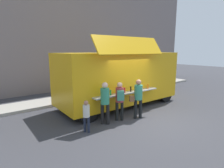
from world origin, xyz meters
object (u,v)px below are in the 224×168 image
object	(u,v)px
food_truck_main	(120,77)
customer_front_ordering	(138,96)
trash_bin	(137,82)
customer_mid_with_backpack	(120,97)
customer_rear_waiting	(105,99)
child_near_queue	(86,113)

from	to	relation	value
food_truck_main	customer_front_ordering	bearing A→B (deg)	-106.84
trash_bin	customer_mid_with_backpack	xyz separation A→B (m)	(-5.15, -4.01, 0.48)
customer_front_ordering	customer_rear_waiting	world-z (taller)	customer_front_ordering
food_truck_main	child_near_queue	distance (m)	3.66
food_truck_main	customer_front_ordering	distance (m)	2.12
food_truck_main	customer_front_ordering	size ratio (longest dim) A/B	3.83
food_truck_main	child_near_queue	xyz separation A→B (m)	(-3.08, -1.79, -0.83)
food_truck_main	customer_mid_with_backpack	world-z (taller)	food_truck_main
customer_mid_with_backpack	customer_front_ordering	bearing A→B (deg)	-76.80
customer_rear_waiting	child_near_queue	world-z (taller)	customer_rear_waiting
trash_bin	customer_rear_waiting	world-z (taller)	customer_rear_waiting
customer_front_ordering	customer_rear_waiting	size ratio (longest dim) A/B	1.00
food_truck_main	customer_mid_with_backpack	distance (m)	2.28
trash_bin	customer_mid_with_backpack	size ratio (longest dim) A/B	0.64
food_truck_main	child_near_queue	size ratio (longest dim) A/B	5.53
trash_bin	customer_front_ordering	world-z (taller)	customer_front_ordering
food_truck_main	customer_mid_with_backpack	size ratio (longest dim) A/B	3.99
food_truck_main	customer_front_ordering	xyz separation A→B (m)	(-0.64, -1.96, -0.52)
customer_front_ordering	child_near_queue	bearing A→B (deg)	116.46
food_truck_main	customer_front_ordering	world-z (taller)	food_truck_main
customer_mid_with_backpack	customer_rear_waiting	size ratio (longest dim) A/B	0.96
food_truck_main	trash_bin	world-z (taller)	food_truck_main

